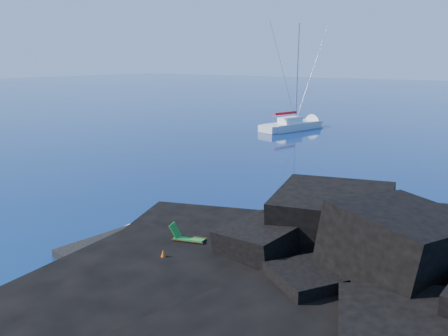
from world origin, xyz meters
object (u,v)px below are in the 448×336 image
at_px(sailboat, 292,129).
at_px(deck_chair, 189,235).
at_px(marker_cone, 163,256).
at_px(sunbather, 162,252).

distance_m(sailboat, deck_chair, 38.69).
bearing_deg(sailboat, marker_cone, -55.61).
height_order(sailboat, marker_cone, sailboat).
xyz_separation_m(sailboat, marker_cone, (14.04, -38.12, 0.65)).
bearing_deg(sunbather, marker_cone, -37.12).
xyz_separation_m(sunbather, marker_cone, (0.53, -0.48, 0.14)).
bearing_deg(deck_chair, sunbather, -120.35).
height_order(sailboat, sunbather, sailboat).
distance_m(sailboat, sunbather, 40.00).
bearing_deg(marker_cone, sunbather, 137.93).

